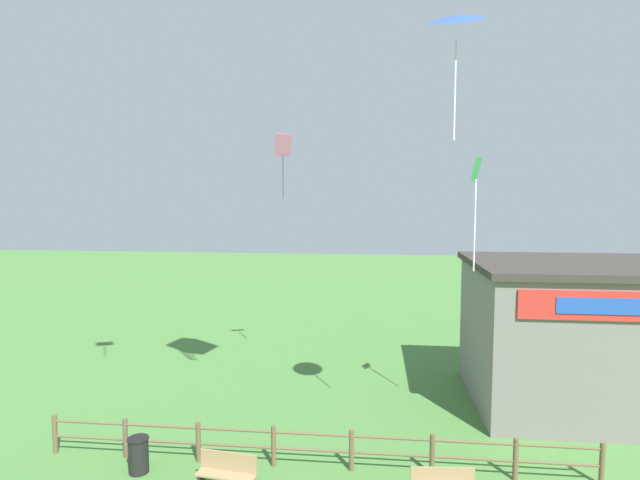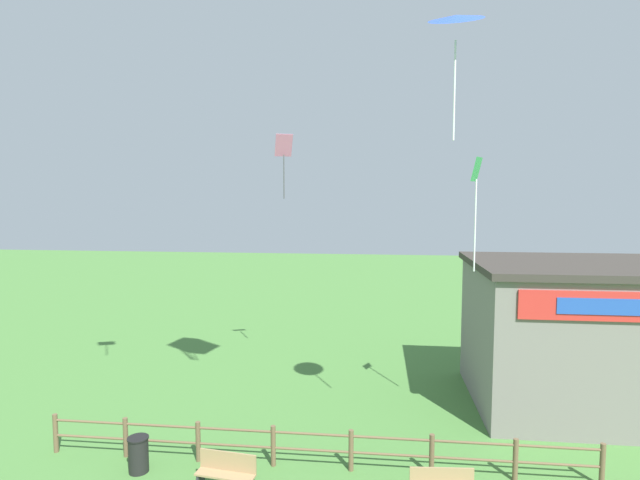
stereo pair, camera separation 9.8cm
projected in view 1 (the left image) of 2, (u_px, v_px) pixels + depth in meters
The scene contains 7 objects.
wooden_fence at pixel (312, 445), 13.87m from camera, with size 15.45×0.14×1.16m.
seaside_building at pixel (601, 335), 17.85m from camera, with size 9.16×6.18×5.24m.
park_bench_near_fence at pixel (227, 472), 12.77m from camera, with size 1.59×0.60×1.00m.
trash_bin at pixel (139, 455), 13.67m from camera, with size 0.58×0.58×0.98m.
kite_blue_delta at pixel (457, 20), 12.16m from camera, with size 1.54×1.47×3.29m.
kite_pink_diamond at pixel (283, 153), 20.36m from camera, with size 0.81×0.68×2.61m.
kite_green_diamond at pixel (476, 196), 15.45m from camera, with size 0.42×0.57×3.55m.
Camera 1 is at (1.65, -5.27, 7.56)m, focal length 28.00 mm.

